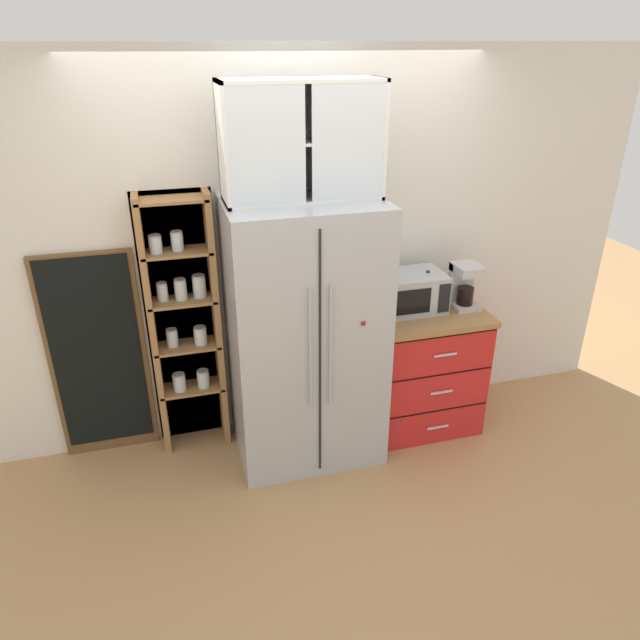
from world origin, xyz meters
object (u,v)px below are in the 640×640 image
object	(u,v)px
refrigerator	(305,334)
bottle_amber	(426,292)
mug_sage	(426,303)
coffee_maker	(464,285)
microwave	(410,292)
chalkboard_menu	(98,357)

from	to	relation	value
refrigerator	bottle_amber	distance (m)	0.89
mug_sage	bottle_amber	distance (m)	0.08
coffee_maker	mug_sage	size ratio (longest dim) A/B	2.65
microwave	bottle_amber	distance (m)	0.11
coffee_maker	mug_sage	distance (m)	0.28
microwave	bottle_amber	xyz separation A→B (m)	(0.11, -0.01, -0.01)
bottle_amber	chalkboard_menu	distance (m)	2.20
microwave	mug_sage	world-z (taller)	microwave
microwave	mug_sage	bearing A→B (deg)	-6.43
microwave	bottle_amber	world-z (taller)	bottle_amber
refrigerator	bottle_amber	size ratio (longest dim) A/B	6.37
microwave	bottle_amber	bearing A→B (deg)	-4.87
mug_sage	chalkboard_menu	xyz separation A→B (m)	(-2.17, 0.24, -0.22)
mug_sage	chalkboard_menu	size ratio (longest dim) A/B	0.08
mug_sage	refrigerator	bearing A→B (deg)	-173.91
microwave	chalkboard_menu	xyz separation A→B (m)	(-2.05, 0.22, -0.31)
mug_sage	chalkboard_menu	bearing A→B (deg)	173.77
mug_sage	bottle_amber	world-z (taller)	bottle_amber
chalkboard_menu	refrigerator	bearing A→B (deg)	-14.34
coffee_maker	mug_sage	world-z (taller)	coffee_maker
bottle_amber	refrigerator	bearing A→B (deg)	-173.69
microwave	chalkboard_menu	size ratio (longest dim) A/B	0.31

